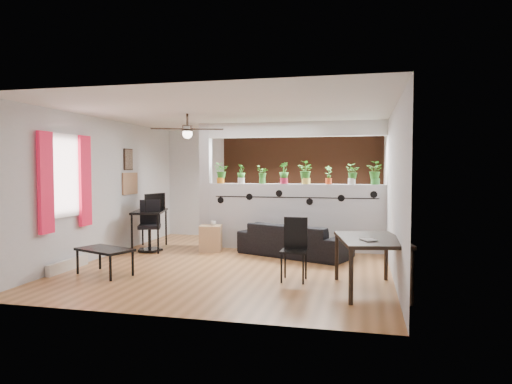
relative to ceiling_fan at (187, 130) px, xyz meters
name	(u,v)px	position (x,y,z in m)	size (l,w,h in m)	color
room_shell	(237,189)	(0.80, 0.30, -1.01)	(6.30, 7.10, 2.90)	#985F31
partition_wall	(295,217)	(1.60, 1.80, -1.64)	(3.60, 0.18, 1.35)	#BCBCC1
ceiling_header	(295,129)	(1.60, 1.80, 0.14)	(3.60, 0.18, 0.30)	silver
pier_column	(206,186)	(-0.31, 1.80, -1.01)	(0.22, 0.20, 2.60)	#BCBCC1
brick_panel	(304,184)	(1.60, 3.27, -1.01)	(3.90, 0.05, 2.60)	#A65530
vine_decal	(294,197)	(1.60, 1.70, -1.23)	(3.31, 0.01, 0.30)	black
window_assembly	(65,178)	(-1.76, -0.90, -0.81)	(0.09, 1.30, 1.55)	white
baseboard_heater	(68,265)	(-1.74, -0.90, -2.22)	(0.08, 1.00, 0.18)	silver
corkboard	(130,184)	(-1.78, 1.25, -0.96)	(0.03, 0.60, 0.45)	#996B4A
framed_art	(128,159)	(-1.78, 1.20, -0.46)	(0.03, 0.34, 0.44)	#8C7259
ceiling_fan	(187,130)	(0.00, 0.00, 0.00)	(1.19, 1.19, 0.43)	black
potted_plant_0	(220,172)	(0.02, 1.80, -0.73)	(0.24, 0.19, 0.44)	orange
potted_plant_1	(241,173)	(0.47, 1.80, -0.75)	(0.25, 0.26, 0.41)	silver
potted_plant_2	(262,174)	(0.92, 1.80, -0.76)	(0.20, 0.22, 0.37)	#387F2E
potted_plant_3	(284,172)	(1.37, 1.80, -0.73)	(0.28, 0.29, 0.44)	#BC1E41
potted_plant_4	(306,172)	(1.83, 1.80, -0.72)	(0.31, 0.30, 0.47)	#ECCF53
potted_plant_5	(329,174)	(2.28, 1.80, -0.77)	(0.22, 0.20, 0.37)	#D14118
potted_plant_6	(352,173)	(2.73, 1.80, -0.75)	(0.24, 0.22, 0.41)	silver
potted_plant_7	(376,172)	(3.18, 1.80, -0.72)	(0.30, 0.29, 0.46)	#328C33
sofa	(294,240)	(1.68, 1.18, -2.02)	(2.02, 0.79, 0.59)	black
cube_shelf	(211,238)	(-0.03, 1.28, -2.05)	(0.43, 0.38, 0.52)	tan
cup	(213,223)	(0.02, 1.28, -1.75)	(0.12, 0.12, 0.09)	gray
computer_desk	(150,214)	(-1.32, 1.20, -1.59)	(0.86, 1.23, 0.81)	black
monitor	(153,205)	(-1.32, 1.35, -1.42)	(0.06, 0.33, 0.19)	black
office_chair	(150,229)	(-1.21, 0.99, -1.87)	(0.55, 0.55, 1.01)	black
dining_table	(371,244)	(3.05, -1.08, -1.66)	(1.05, 1.46, 0.73)	black
book	(363,240)	(2.95, -1.38, -1.57)	(0.16, 0.21, 0.02)	gray
folding_chair	(295,243)	(1.96, -0.67, -1.76)	(0.38, 0.38, 0.93)	black
coffee_table	(105,251)	(-0.98, -1.04, -1.94)	(1.01, 0.79, 0.42)	black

